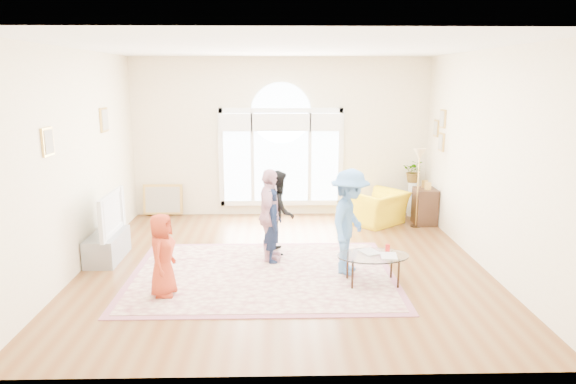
{
  "coord_description": "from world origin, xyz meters",
  "views": [
    {
      "loc": [
        -0.11,
        -7.4,
        2.78
      ],
      "look_at": [
        0.08,
        0.3,
        1.07
      ],
      "focal_mm": 32.0,
      "sensor_mm": 36.0,
      "label": 1
    }
  ],
  "objects_px": {
    "coffee_table": "(373,257)",
    "armchair": "(378,208)",
    "television": "(105,214)",
    "area_rug": "(263,274)",
    "tv_console": "(107,247)"
  },
  "relations": [
    {
      "from": "coffee_table",
      "to": "armchair",
      "type": "height_order",
      "value": "armchair"
    },
    {
      "from": "area_rug",
      "to": "tv_console",
      "type": "distance_m",
      "value": 2.55
    },
    {
      "from": "tv_console",
      "to": "television",
      "type": "xyz_separation_m",
      "value": [
        0.01,
        0.0,
        0.53
      ]
    },
    {
      "from": "area_rug",
      "to": "armchair",
      "type": "distance_m",
      "value": 3.41
    },
    {
      "from": "coffee_table",
      "to": "area_rug",
      "type": "bearing_deg",
      "value": 163.55
    },
    {
      "from": "television",
      "to": "armchair",
      "type": "relative_size",
      "value": 1.14
    },
    {
      "from": "television",
      "to": "tv_console",
      "type": "bearing_deg",
      "value": 180.0
    },
    {
      "from": "area_rug",
      "to": "television",
      "type": "distance_m",
      "value": 2.64
    },
    {
      "from": "area_rug",
      "to": "coffee_table",
      "type": "distance_m",
      "value": 1.61
    },
    {
      "from": "area_rug",
      "to": "coffee_table",
      "type": "xyz_separation_m",
      "value": [
        1.52,
        -0.37,
        0.39
      ]
    },
    {
      "from": "television",
      "to": "armchair",
      "type": "xyz_separation_m",
      "value": [
        4.61,
        1.9,
        -0.42
      ]
    },
    {
      "from": "television",
      "to": "armchair",
      "type": "distance_m",
      "value": 5.01
    },
    {
      "from": "coffee_table",
      "to": "armchair",
      "type": "bearing_deg",
      "value": 74.86
    },
    {
      "from": "area_rug",
      "to": "tv_console",
      "type": "xyz_separation_m",
      "value": [
        -2.44,
        0.71,
        0.2
      ]
    },
    {
      "from": "tv_console",
      "to": "coffee_table",
      "type": "bearing_deg",
      "value": -15.29
    }
  ]
}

